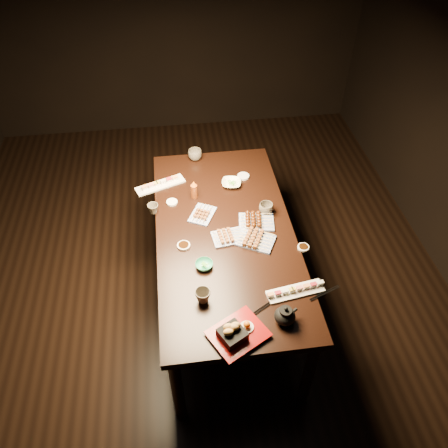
# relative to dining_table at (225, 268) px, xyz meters

# --- Properties ---
(ground) EXTENTS (5.00, 5.00, 0.00)m
(ground) POSITION_rel_dining_table_xyz_m (-0.21, 0.09, -0.38)
(ground) COLOR black
(ground) RESTS_ON ground
(dining_table) EXTENTS (1.34, 1.97, 0.75)m
(dining_table) POSITION_rel_dining_table_xyz_m (0.00, 0.00, 0.00)
(dining_table) COLOR black
(dining_table) RESTS_ON ground
(sushi_platter_near) EXTENTS (0.35, 0.14, 0.04)m
(sushi_platter_near) POSITION_rel_dining_table_xyz_m (0.34, -0.54, 0.40)
(sushi_platter_near) COLOR white
(sushi_platter_near) RESTS_ON dining_table
(sushi_platter_far) EXTENTS (0.38, 0.22, 0.04)m
(sushi_platter_far) POSITION_rel_dining_table_xyz_m (-0.41, 0.53, 0.40)
(sushi_platter_far) COLOR white
(sushi_platter_far) RESTS_ON dining_table
(yakitori_plate_center) EXTENTS (0.22, 0.17, 0.05)m
(yakitori_plate_center) POSITION_rel_dining_table_xyz_m (0.01, -0.06, 0.40)
(yakitori_plate_center) COLOR #828EB6
(yakitori_plate_center) RESTS_ON dining_table
(yakitori_plate_right) EXTENTS (0.28, 0.25, 0.06)m
(yakitori_plate_right) POSITION_rel_dining_table_xyz_m (0.18, -0.12, 0.40)
(yakitori_plate_right) COLOR #828EB6
(yakitori_plate_right) RESTS_ON dining_table
(yakitori_plate_left) EXTENTS (0.21, 0.24, 0.05)m
(yakitori_plate_left) POSITION_rel_dining_table_xyz_m (-0.13, 0.17, 0.40)
(yakitori_plate_left) COLOR #828EB6
(yakitori_plate_left) RESTS_ON dining_table
(tsukune_plate) EXTENTS (0.25, 0.20, 0.06)m
(tsukune_plate) POSITION_rel_dining_table_xyz_m (0.22, 0.05, 0.40)
(tsukune_plate) COLOR #828EB6
(tsukune_plate) RESTS_ON dining_table
(edamame_bowl_green) EXTENTS (0.12, 0.12, 0.03)m
(edamame_bowl_green) POSITION_rel_dining_table_xyz_m (-0.17, -0.28, 0.39)
(edamame_bowl_green) COLOR #349F74
(edamame_bowl_green) RESTS_ON dining_table
(edamame_bowl_cream) EXTENTS (0.16, 0.16, 0.03)m
(edamame_bowl_cream) POSITION_rel_dining_table_xyz_m (0.11, 0.47, 0.39)
(edamame_bowl_cream) COLOR #F5F2C8
(edamame_bowl_cream) RESTS_ON dining_table
(tempura_tray) EXTENTS (0.36, 0.34, 0.11)m
(tempura_tray) POSITION_rel_dining_table_xyz_m (-0.04, -0.78, 0.43)
(tempura_tray) COLOR black
(tempura_tray) RESTS_ON dining_table
(teacup_near_left) EXTENTS (0.11, 0.11, 0.08)m
(teacup_near_left) POSITION_rel_dining_table_xyz_m (-0.20, -0.53, 0.42)
(teacup_near_left) COLOR brown
(teacup_near_left) RESTS_ON dining_table
(teacup_mid_right) EXTENTS (0.13, 0.13, 0.08)m
(teacup_mid_right) POSITION_rel_dining_table_xyz_m (0.30, 0.15, 0.41)
(teacup_mid_right) COLOR brown
(teacup_mid_right) RESTS_ON dining_table
(teacup_far_left) EXTENTS (0.10, 0.10, 0.07)m
(teacup_far_left) POSITION_rel_dining_table_xyz_m (-0.46, 0.25, 0.41)
(teacup_far_left) COLOR brown
(teacup_far_left) RESTS_ON dining_table
(teacup_far_right) EXTENTS (0.12, 0.12, 0.08)m
(teacup_far_right) POSITION_rel_dining_table_xyz_m (-0.12, 0.83, 0.42)
(teacup_far_right) COLOR brown
(teacup_far_right) RESTS_ON dining_table
(teapot) EXTENTS (0.18, 0.18, 0.12)m
(teapot) POSITION_rel_dining_table_xyz_m (0.23, -0.72, 0.43)
(teapot) COLOR black
(teapot) RESTS_ON dining_table
(condiment_bottle) EXTENTS (0.06, 0.06, 0.14)m
(condiment_bottle) POSITION_rel_dining_table_xyz_m (-0.17, 0.37, 0.45)
(condiment_bottle) COLOR maroon
(condiment_bottle) RESTS_ON dining_table
(sauce_dish_west) EXTENTS (0.09, 0.09, 0.01)m
(sauce_dish_west) POSITION_rel_dining_table_xyz_m (-0.28, -0.10, 0.38)
(sauce_dish_west) COLOR white
(sauce_dish_west) RESTS_ON dining_table
(sauce_dish_east) EXTENTS (0.12, 0.12, 0.02)m
(sauce_dish_east) POSITION_rel_dining_table_xyz_m (0.21, 0.55, 0.38)
(sauce_dish_east) COLOR white
(sauce_dish_east) RESTS_ON dining_table
(sauce_dish_se) EXTENTS (0.08, 0.08, 0.01)m
(sauce_dish_se) POSITION_rel_dining_table_xyz_m (0.47, -0.21, 0.38)
(sauce_dish_se) COLOR white
(sauce_dish_se) RESTS_ON dining_table
(sauce_dish_nw) EXTENTS (0.08, 0.08, 0.01)m
(sauce_dish_nw) POSITION_rel_dining_table_xyz_m (-0.33, 0.33, 0.38)
(sauce_dish_nw) COLOR white
(sauce_dish_nw) RESTS_ON dining_table
(chopsticks_near) EXTENTS (0.22, 0.14, 0.01)m
(chopsticks_near) POSITION_rel_dining_table_xyz_m (0.11, -0.63, 0.38)
(chopsticks_near) COLOR black
(chopsticks_near) RESTS_ON dining_table
(chopsticks_se) EXTENTS (0.20, 0.09, 0.01)m
(chopsticks_se) POSITION_rel_dining_table_xyz_m (0.50, -0.57, 0.38)
(chopsticks_se) COLOR black
(chopsticks_se) RESTS_ON dining_table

